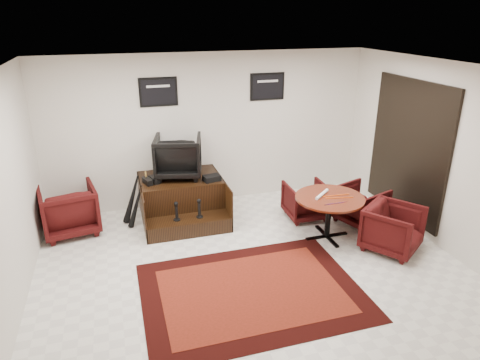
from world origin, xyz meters
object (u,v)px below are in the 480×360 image
Objects in this scene: armchair_side at (69,208)px; meeting_table at (329,202)px; table_chair_window at (361,203)px; table_chair_back at (306,199)px; table_chair_corner at (393,227)px; shine_podium at (182,199)px; shine_chair at (178,154)px.

armchair_side reaches higher than meeting_table.
meeting_table is at bearing 92.77° from table_chair_window.
table_chair_back is 1.62m from table_chair_corner.
table_chair_corner is at bearing -40.00° from meeting_table.
shine_podium is 1.87m from armchair_side.
table_chair_back is (-0.03, 0.78, -0.27)m from meeting_table.
shine_chair is at bearing 143.64° from meeting_table.
armchair_side is at bearing -7.07° from table_chair_back.
shine_chair is (-0.00, 0.15, 0.80)m from shine_podium.
table_chair_corner is at bearing 155.81° from shine_chair.
table_chair_window is (4.80, -1.08, -0.07)m from armchair_side.
armchair_side is at bearing 121.57° from table_chair_corner.
shine_podium is 0.81m from shine_chair.
shine_chair is 2.70m from meeting_table.
armchair_side reaches higher than shine_podium.
meeting_table is at bearing -33.73° from shine_podium.
shine_chair reaches higher than shine_podium.
shine_chair is 1.14× the size of table_chair_back.
table_chair_corner is at bearing -35.48° from shine_podium.
meeting_table is 0.89m from table_chair_window.
table_chair_window is at bearing 169.92° from shine_chair.
meeting_table is 1.38× the size of table_chair_corner.
armchair_side reaches higher than table_chair_corner.
meeting_table is at bearing 150.23° from armchair_side.
table_chair_back is at bearing 160.61° from armchair_side.
table_chair_corner is at bearing 146.33° from armchair_side.
armchair_side is 1.12× the size of table_chair_corner.
meeting_table is (2.13, -1.57, -0.51)m from shine_chair.
meeting_table is (2.13, -1.42, 0.29)m from shine_podium.
shine_chair is 3.28m from table_chair_window.
table_chair_corner is (2.90, -2.21, -0.74)m from shine_chair.
shine_podium is 1.65× the size of armchair_side.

